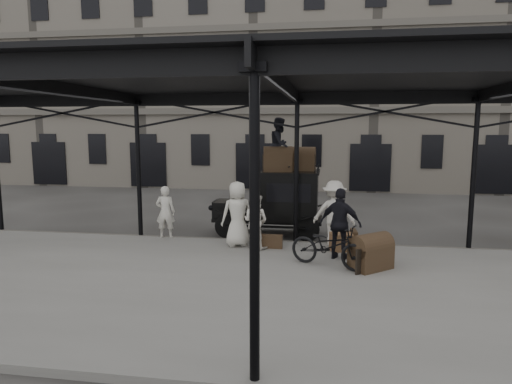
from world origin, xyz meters
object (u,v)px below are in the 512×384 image
at_px(taxi, 281,200).
at_px(bicycle, 329,246).
at_px(steamer_trunk_roof_near, 278,161).
at_px(steamer_trunk_platform, 371,254).
at_px(porter_left, 165,212).
at_px(porter_official, 340,224).

distance_m(taxi, bicycle, 4.14).
height_order(bicycle, steamer_trunk_roof_near, steamer_trunk_roof_near).
bearing_deg(steamer_trunk_platform, porter_left, 118.02).
height_order(porter_official, bicycle, porter_official).
height_order(porter_official, steamer_trunk_platform, porter_official).
bearing_deg(taxi, steamer_trunk_roof_near, -108.07).
xyz_separation_m(taxi, porter_left, (-3.47, -1.52, -0.23)).
xyz_separation_m(porter_official, steamer_trunk_platform, (0.73, -0.77, -0.57)).
bearing_deg(porter_official, steamer_trunk_platform, 151.14).
distance_m(taxi, steamer_trunk_roof_near, 1.34).
bearing_deg(steamer_trunk_platform, porter_official, 92.07).
bearing_deg(bicycle, taxi, 46.78).
bearing_deg(taxi, porter_official, -57.90).
height_order(taxi, bicycle, taxi).
bearing_deg(bicycle, porter_left, 89.76).
relative_size(taxi, porter_official, 1.93).
height_order(porter_left, porter_official, porter_official).
bearing_deg(steamer_trunk_platform, bicycle, 138.22).
height_order(bicycle, steamer_trunk_platform, bicycle).
xyz_separation_m(taxi, porter_official, (1.89, -3.02, -0.11)).
relative_size(porter_left, porter_official, 0.87).
relative_size(taxi, steamer_trunk_roof_near, 3.95).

